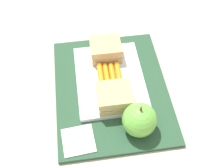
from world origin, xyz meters
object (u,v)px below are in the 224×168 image
object	(u,v)px
carrot_sticks_bundle	(110,76)
food_tray	(110,79)
paper_napkin	(78,140)
apple	(139,120)
sandwich_half_left	(106,49)
sandwich_half_right	(115,97)

from	to	relation	value
carrot_sticks_bundle	food_tray	bearing A→B (deg)	95.77
food_tray	carrot_sticks_bundle	xyz separation A→B (m)	(0.00, -0.00, 0.01)
food_tray	paper_napkin	xyz separation A→B (m)	(0.16, -0.09, -0.00)
food_tray	apple	distance (m)	0.16
carrot_sticks_bundle	paper_napkin	world-z (taller)	carrot_sticks_bundle
apple	paper_napkin	world-z (taller)	apple
sandwich_half_left	paper_napkin	size ratio (longest dim) A/B	1.14
sandwich_half_left	carrot_sticks_bundle	xyz separation A→B (m)	(0.08, -0.00, -0.01)
sandwich_half_right	paper_napkin	bearing A→B (deg)	-48.70
food_tray	carrot_sticks_bundle	size ratio (longest dim) A/B	2.93
sandwich_half_left	carrot_sticks_bundle	bearing A→B (deg)	-0.30
food_tray	sandwich_half_left	xyz separation A→B (m)	(-0.08, 0.00, 0.03)
carrot_sticks_bundle	paper_napkin	size ratio (longest dim) A/B	1.12
sandwich_half_right	apple	xyz separation A→B (m)	(0.07, 0.04, 0.00)
sandwich_half_right	apple	distance (m)	0.08
sandwich_half_right	carrot_sticks_bundle	distance (m)	0.08
sandwich_half_left	paper_napkin	xyz separation A→B (m)	(0.24, -0.09, -0.03)
food_tray	apple	world-z (taller)	apple
food_tray	sandwich_half_left	world-z (taller)	sandwich_half_left
carrot_sticks_bundle	apple	distance (m)	0.16
food_tray	apple	size ratio (longest dim) A/B	2.60
sandwich_half_left	apple	distance (m)	0.23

